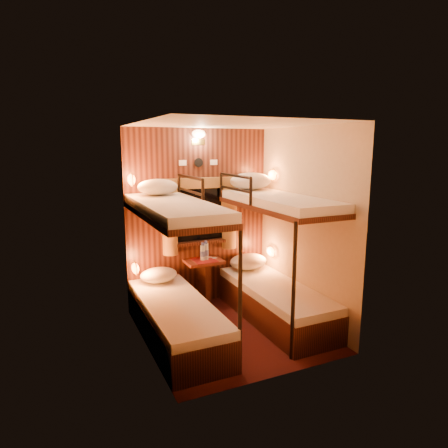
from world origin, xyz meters
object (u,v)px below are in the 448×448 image
bunk_left (176,293)px  bottle_left (206,252)px  bunk_right (275,277)px  table (204,277)px  bottle_right (203,253)px

bunk_left → bottle_left: (0.68, 0.79, 0.21)m
bunk_right → bottle_left: 1.02m
bunk_left → bottle_left: bunk_left is taller
bunk_left → bunk_right: bearing=0.0°
bunk_left → table: (0.65, 0.78, -0.14)m
bunk_right → table: (-0.65, 0.78, -0.14)m
bottle_left → bunk_right: bearing=-52.2°
table → bottle_right: size_ratio=2.69×
bunk_left → table: 1.02m
bottle_right → bunk_left: bearing=-128.9°
bunk_left → bottle_left: bearing=49.4°
table → bottle_right: 0.34m
bunk_right → bottle_right: bearing=130.3°
bunk_right → bottle_left: (-0.62, 0.79, 0.21)m
bottle_right → bottle_left: bearing=12.1°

